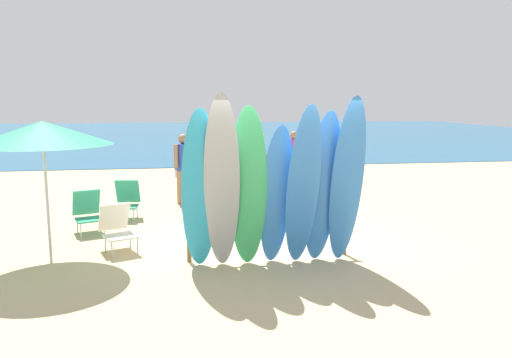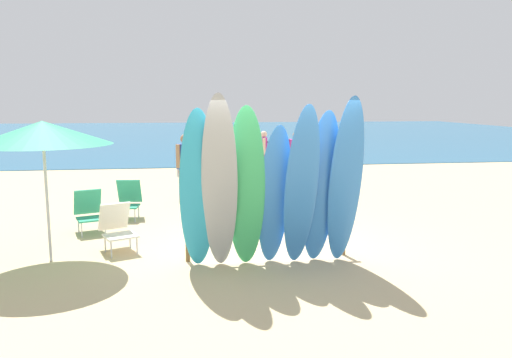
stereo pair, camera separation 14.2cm
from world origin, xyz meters
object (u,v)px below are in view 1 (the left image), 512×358
at_px(surfboard_blue_6, 347,183).
at_px(beach_chair_red, 88,211).
at_px(beachgoer_by_water, 183,163).
at_px(surfboard_teal_0, 200,191).
at_px(beach_chair_striped, 126,199).
at_px(surfboard_blue_4, 303,188).
at_px(distant_boat, 225,142).
at_px(beachgoer_midbeach, 260,151).
at_px(surfboard_rack, 269,225).
at_px(surfboard_green_2, 248,189).
at_px(beachgoer_near_rack, 237,167).
at_px(surfboard_grey_1, 222,185).
at_px(surfboard_blue_3, 276,196).
at_px(beachgoer_strolling, 294,156).
at_px(surfboard_blue_5, 322,189).
at_px(beachgoer_photographing, 224,156).
at_px(beach_chair_blue, 117,226).
at_px(beach_umbrella, 43,133).

relative_size(surfboard_blue_6, beach_chair_red, 3.23).
distance_m(surfboard_blue_6, beachgoer_by_water, 5.71).
height_order(surfboard_teal_0, beach_chair_striped, surfboard_teal_0).
xyz_separation_m(surfboard_blue_4, distant_boat, (0.81, 21.20, -1.07)).
height_order(beachgoer_midbeach, distant_boat, beachgoer_midbeach).
xyz_separation_m(surfboard_rack, beach_chair_striped, (-2.51, 3.10, -0.10)).
bearing_deg(beachgoer_by_water, surfboard_teal_0, -137.16).
height_order(surfboard_green_2, beachgoer_near_rack, surfboard_green_2).
bearing_deg(surfboard_teal_0, beach_chair_red, 127.25).
distance_m(surfboard_rack, beach_chair_striped, 3.99).
height_order(surfboard_grey_1, surfboard_blue_3, surfboard_grey_1).
relative_size(surfboard_grey_1, beachgoer_near_rack, 1.63).
xyz_separation_m(surfboard_teal_0, surfboard_blue_4, (1.50, -0.09, 0.03)).
xyz_separation_m(surfboard_blue_6, beachgoer_strolling, (0.75, 6.71, -0.34)).
xyz_separation_m(surfboard_grey_1, surfboard_blue_5, (1.53, 0.13, -0.12)).
bearing_deg(surfboard_green_2, surfboard_blue_3, 11.20).
bearing_deg(beachgoer_photographing, surfboard_blue_6, -143.80).
xyz_separation_m(surfboard_grey_1, surfboard_blue_6, (1.86, 0.01, -0.02)).
xyz_separation_m(surfboard_teal_0, beachgoer_by_water, (-0.19, 5.11, -0.23)).
distance_m(surfboard_blue_4, beach_chair_blue, 3.23).
bearing_deg(surfboard_rack, beach_chair_striped, 129.03).
bearing_deg(beachgoer_by_water, beachgoer_strolling, -23.28).
distance_m(surfboard_blue_4, beachgoer_midbeach, 8.80).
relative_size(surfboard_blue_5, beachgoer_near_rack, 1.45).
bearing_deg(surfboard_blue_3, beachgoer_near_rack, 85.57).
relative_size(beachgoer_midbeach, beachgoer_strolling, 0.93).
bearing_deg(surfboard_blue_4, beach_chair_striped, 126.65).
xyz_separation_m(surfboard_teal_0, distant_boat, (2.31, 21.11, -1.04)).
distance_m(surfboard_grey_1, beach_chair_red, 3.62).
distance_m(beachgoer_midbeach, beach_chair_blue, 8.28).
distance_m(beach_umbrella, distant_boat, 20.89).
relative_size(surfboard_grey_1, surfboard_blue_6, 1.02).
bearing_deg(surfboard_blue_3, beachgoer_midbeach, 76.87).
bearing_deg(distant_boat, beachgoer_near_rack, -94.28).
relative_size(beachgoer_by_water, beachgoer_photographing, 1.06).
bearing_deg(surfboard_blue_3, beachgoer_strolling, 69.32).
xyz_separation_m(surfboard_blue_4, surfboard_blue_5, (0.34, 0.14, -0.05)).
bearing_deg(beach_chair_striped, surfboard_blue_3, -48.26).
relative_size(surfboard_teal_0, surfboard_blue_4, 0.97).
relative_size(surfboard_green_2, beachgoer_midbeach, 1.61).
xyz_separation_m(surfboard_blue_4, beach_umbrella, (-3.80, 0.91, 0.78)).
bearing_deg(surfboard_rack, surfboard_blue_3, -85.16).
bearing_deg(beach_chair_striped, beachgoer_midbeach, 59.60).
height_order(surfboard_blue_4, beachgoer_near_rack, surfboard_blue_4).
distance_m(surfboard_teal_0, beach_umbrella, 2.57).
bearing_deg(beach_chair_striped, beach_umbrella, -101.85).
distance_m(beachgoer_strolling, distant_boat, 14.51).
xyz_separation_m(surfboard_green_2, beachgoer_by_water, (-0.89, 5.09, -0.24)).
xyz_separation_m(beachgoer_midbeach, beach_umbrella, (-4.60, -7.85, 1.12)).
distance_m(surfboard_grey_1, beach_chair_blue, 2.28).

